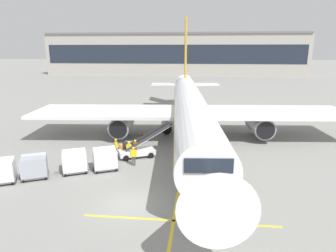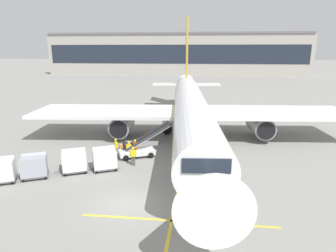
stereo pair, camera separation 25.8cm
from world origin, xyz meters
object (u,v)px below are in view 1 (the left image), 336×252
object	(u,v)px
ground_crew_wingwalker	(129,149)
safety_cone_engine_keepout	(144,133)
ground_crew_by_loader	(116,146)
belt_loader	(139,148)
safety_cone_wingtip	(121,145)
baggage_cart_third	(34,166)
ground_crew_marshaller	(135,147)
baggage_cart_lead	(105,158)
baggage_cart_fourth	(1,170)
parked_airplane	(190,108)
baggage_cart_second	(74,161)
ground_crew_by_carts	(133,155)

from	to	relation	value
ground_crew_wingwalker	safety_cone_engine_keepout	bearing A→B (deg)	90.30
ground_crew_by_loader	ground_crew_wingwalker	size ratio (longest dim) A/B	1.00
belt_loader	safety_cone_wingtip	size ratio (longest dim) A/B	7.70
baggage_cart_third	ground_crew_by_loader	size ratio (longest dim) A/B	1.60
belt_loader	safety_cone_engine_keepout	world-z (taller)	belt_loader
ground_crew_marshaller	baggage_cart_lead	bearing A→B (deg)	-120.45
baggage_cart_fourth	safety_cone_engine_keepout	size ratio (longest dim) A/B	4.29
parked_airplane	baggage_cart_lead	bearing A→B (deg)	-122.45
baggage_cart_second	ground_crew_by_loader	xyz separation A→B (m)	(2.39, 4.13, -0.00)
belt_loader	baggage_cart_third	bearing A→B (deg)	-142.33
parked_airplane	baggage_cart_third	size ratio (longest dim) A/B	16.59
ground_crew_by_carts	ground_crew_wingwalker	bearing A→B (deg)	116.17
ground_crew_by_carts	ground_crew_marshaller	size ratio (longest dim) A/B	1.00
baggage_cart_fourth	parked_airplane	bearing A→B (deg)	45.34
baggage_cart_fourth	baggage_cart_third	bearing A→B (deg)	28.86
baggage_cart_second	baggage_cart_third	xyz separation A→B (m)	(-2.74, -1.43, 0.00)
parked_airplane	ground_crew_marshaller	world-z (taller)	parked_airplane
belt_loader	baggage_cart_lead	world-z (taller)	belt_loader
belt_loader	ground_crew_marshaller	xyz separation A→B (m)	(-0.35, -0.17, 0.10)
baggage_cart_lead	ground_crew_by_loader	size ratio (longest dim) A/B	1.60
baggage_cart_lead	ground_crew_by_carts	world-z (taller)	baggage_cart_lead
baggage_cart_third	safety_cone_engine_keepout	xyz separation A→B (m)	(6.51, 12.77, -0.68)
ground_crew_wingwalker	baggage_cart_fourth	bearing A→B (deg)	-144.46
baggage_cart_fourth	ground_crew_by_carts	xyz separation A→B (m)	(9.40, 4.52, -0.00)
ground_crew_by_loader	belt_loader	bearing A→B (deg)	3.34
belt_loader	baggage_cart_fourth	size ratio (longest dim) A/B	1.88
parked_airplane	safety_cone_wingtip	world-z (taller)	parked_airplane
ground_crew_by_loader	ground_crew_by_carts	size ratio (longest dim) A/B	1.00
ground_crew_marshaller	ground_crew_wingwalker	size ratio (longest dim) A/B	1.00
ground_crew_wingwalker	belt_loader	bearing A→B (deg)	39.44
ground_crew_by_carts	safety_cone_wingtip	world-z (taller)	ground_crew_by_carts
baggage_cart_second	ground_crew_by_carts	xyz separation A→B (m)	(4.60, 1.95, -0.00)
ground_crew_marshaller	safety_cone_engine_keepout	world-z (taller)	ground_crew_marshaller
ground_crew_marshaller	baggage_cart_second	bearing A→B (deg)	-136.33
baggage_cart_fourth	baggage_cart_lead	bearing A→B (deg)	25.34
ground_crew_wingwalker	baggage_cart_second	bearing A→B (deg)	-136.74
ground_crew_by_carts	ground_crew_wingwalker	world-z (taller)	same
baggage_cart_third	ground_crew_by_carts	xyz separation A→B (m)	(7.35, 3.38, -0.00)
baggage_cart_second	baggage_cart_third	size ratio (longest dim) A/B	1.00
ground_crew_marshaller	safety_cone_wingtip	size ratio (longest dim) A/B	2.56
safety_cone_wingtip	parked_airplane	bearing A→B (deg)	36.49
ground_crew_wingwalker	safety_cone_engine_keepout	distance (m)	7.78
baggage_cart_second	baggage_cart_fourth	distance (m)	5.45
baggage_cart_second	ground_crew_by_carts	size ratio (longest dim) A/B	1.60
parked_airplane	baggage_cart_lead	xyz separation A→B (m)	(-6.88, -10.82, -2.46)
ground_crew_marshaller	parked_airplane	bearing A→B (deg)	56.71
baggage_cart_second	safety_cone_engine_keepout	xyz separation A→B (m)	(3.76, 11.33, -0.68)
ground_crew_by_loader	safety_cone_engine_keepout	distance (m)	7.36
baggage_cart_lead	ground_crew_marshaller	xyz separation A→B (m)	(1.92, 3.27, -0.00)
belt_loader	ground_crew_by_carts	bearing A→B (deg)	-90.79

